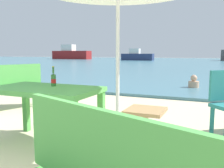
{
  "coord_description": "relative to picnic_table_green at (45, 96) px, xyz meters",
  "views": [
    {
      "loc": [
        1.71,
        -1.3,
        1.2
      ],
      "look_at": [
        -0.16,
        3.0,
        0.6
      ],
      "focal_mm": 39.11,
      "sensor_mm": 36.0,
      "label": 1
    }
  ],
  "objects": [
    {
      "name": "beer_bottle_amber",
      "position": [
        0.04,
        0.14,
        0.2
      ],
      "size": [
        0.07,
        0.07,
        0.26
      ],
      "color": "#2D662D",
      "rests_on": "picnic_table_green"
    },
    {
      "name": "boat_ferry",
      "position": [
        -22.91,
        36.01,
        0.38
      ],
      "size": [
        7.27,
        1.98,
        2.65
      ],
      "color": "maroon",
      "rests_on": "sea_water"
    },
    {
      "name": "side_table_wood",
      "position": [
        1.26,
        0.26,
        -0.3
      ],
      "size": [
        0.44,
        0.44,
        0.54
      ],
      "color": "#9E7A51",
      "rests_on": "ground_plane"
    },
    {
      "name": "bench_green_left",
      "position": [
        -1.91,
        1.47,
        -0.11
      ],
      "size": [
        0.75,
        1.25,
        0.95
      ],
      "color": "#4C9E47",
      "rests_on": "ground_plane"
    },
    {
      "name": "picnic_table_green",
      "position": [
        0.0,
        0.0,
        0.0
      ],
      "size": [
        1.4,
        0.8,
        0.76
      ],
      "color": "#4C9E47",
      "rests_on": "ground_plane"
    },
    {
      "name": "sea_water",
      "position": [
        0.31,
        28.81,
        -0.61
      ],
      "size": [
        120.0,
        50.0,
        0.08
      ],
      "primitive_type": "cube",
      "color": "teal",
      "rests_on": "ground_plane"
    },
    {
      "name": "swimmer_person",
      "position": [
        1.33,
        5.82,
        -0.41
      ],
      "size": [
        0.34,
        0.34,
        0.41
      ],
      "color": "tan",
      "rests_on": "sea_water"
    },
    {
      "name": "boat_cargo_ship",
      "position": [
        -9.38,
        33.38,
        0.07
      ],
      "size": [
        4.89,
        1.33,
        1.78
      ],
      "color": "navy",
      "rests_on": "sea_water"
    }
  ]
}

